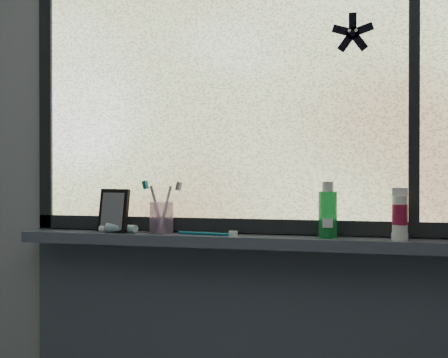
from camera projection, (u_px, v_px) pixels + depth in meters
wall_back at (240, 170)px, 1.84m from camera, size 3.00×0.01×2.50m
windowsill at (236, 241)px, 1.76m from camera, size 1.62×0.14×0.04m
window_pane at (239, 93)px, 1.81m from camera, size 1.50×0.01×1.00m
frame_bottom at (239, 225)px, 1.81m from camera, size 1.60×0.03×0.05m
frame_left at (47, 100)px, 1.98m from camera, size 0.05×0.03×1.10m
frame_mullion at (414, 87)px, 1.68m from camera, size 0.03×0.03×1.00m
starfish_sticker at (353, 33)px, 1.71m from camera, size 0.15×0.02×0.15m
vanity_mirror at (114, 211)px, 1.86m from camera, size 0.14×0.10×0.16m
toothpaste_tube at (121, 228)px, 1.84m from camera, size 0.21×0.08×0.04m
toothbrush_cup at (161, 218)px, 1.82m from camera, size 0.10×0.10×0.11m
toothbrush_lying at (203, 233)px, 1.77m from camera, size 0.24×0.05×0.02m
mouthwash_bottle at (328, 210)px, 1.69m from camera, size 0.06×0.06×0.16m
cream_tube at (400, 212)px, 1.63m from camera, size 0.06×0.06×0.12m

